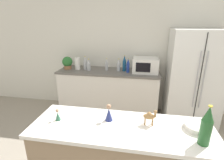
# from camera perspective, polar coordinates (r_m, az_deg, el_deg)

# --- Properties ---
(wall_back) EXTENTS (8.00, 0.06, 2.55)m
(wall_back) POSITION_cam_1_polar(r_m,az_deg,el_deg) (3.70, 6.48, 9.36)
(wall_back) COLOR silver
(wall_back) RESTS_ON ground_plane
(back_counter) EXTENTS (2.02, 0.63, 0.92)m
(back_counter) POSITION_cam_1_polar(r_m,az_deg,el_deg) (3.67, -1.12, -3.86)
(back_counter) COLOR silver
(back_counter) RESTS_ON ground_plane
(refrigerator) EXTENTS (0.92, 0.73, 1.75)m
(refrigerator) POSITION_cam_1_polar(r_m,az_deg,el_deg) (3.52, 25.01, 0.45)
(refrigerator) COLOR white
(refrigerator) RESTS_ON ground_plane
(potted_plant) EXTENTS (0.21, 0.21, 0.26)m
(potted_plant) POSITION_cam_1_polar(r_m,az_deg,el_deg) (3.73, -14.35, 5.55)
(potted_plant) COLOR #9E6B47
(potted_plant) RESTS_ON back_counter
(paper_towel_roll) EXTENTS (0.11, 0.11, 0.24)m
(paper_towel_roll) POSITION_cam_1_polar(r_m,az_deg,el_deg) (3.65, -11.21, 5.30)
(paper_towel_roll) COLOR white
(paper_towel_roll) RESTS_ON back_counter
(microwave) EXTENTS (0.48, 0.37, 0.28)m
(microwave) POSITION_cam_1_polar(r_m,az_deg,el_deg) (3.43, 10.85, 4.78)
(microwave) COLOR white
(microwave) RESTS_ON back_counter
(back_bottle_0) EXTENTS (0.07, 0.07, 0.31)m
(back_bottle_0) POSITION_cam_1_polar(r_m,az_deg,el_deg) (3.46, 4.07, 5.35)
(back_bottle_0) COLOR navy
(back_bottle_0) RESTS_ON back_counter
(back_bottle_1) EXTENTS (0.07, 0.07, 0.25)m
(back_bottle_1) POSITION_cam_1_polar(r_m,az_deg,el_deg) (3.47, 2.18, 4.86)
(back_bottle_1) COLOR #B2B7BC
(back_bottle_1) RESTS_ON back_counter
(back_bottle_2) EXTENTS (0.06, 0.06, 0.24)m
(back_bottle_2) POSITION_cam_1_polar(r_m,az_deg,el_deg) (3.52, -1.76, 5.03)
(back_bottle_2) COLOR #B2B7BC
(back_bottle_2) RESTS_ON back_counter
(back_bottle_3) EXTENTS (0.08, 0.08, 0.23)m
(back_bottle_3) POSITION_cam_1_polar(r_m,az_deg,el_deg) (3.54, -7.62, 4.91)
(back_bottle_3) COLOR #B2B7BC
(back_bottle_3) RESTS_ON back_counter
(back_bottle_4) EXTENTS (0.07, 0.07, 0.27)m
(back_bottle_4) POSITION_cam_1_polar(r_m,az_deg,el_deg) (3.61, -8.74, 5.43)
(back_bottle_4) COLOR #B2B7BC
(back_bottle_4) RESTS_ON back_counter
(back_bottle_5) EXTENTS (0.06, 0.06, 0.28)m
(back_bottle_5) POSITION_cam_1_polar(r_m,az_deg,el_deg) (3.37, 5.25, 4.67)
(back_bottle_5) COLOR navy
(back_bottle_5) RESTS_ON back_counter
(wine_bottle) EXTENTS (0.08, 0.08, 0.33)m
(wine_bottle) POSITION_cam_1_polar(r_m,az_deg,el_deg) (1.51, 28.46, -13.13)
(wine_bottle) COLOR #235628
(wine_bottle) RESTS_ON bar_counter
(fruit_bowl) EXTENTS (0.24, 0.24, 0.05)m
(fruit_bowl) POSITION_cam_1_polar(r_m,az_deg,el_deg) (1.74, 26.26, -13.41)
(fruit_bowl) COLOR white
(fruit_bowl) RESTS_ON bar_counter
(camel_figurine) EXTENTS (0.12, 0.05, 0.15)m
(camel_figurine) POSITION_cam_1_polar(r_m,az_deg,el_deg) (1.63, 12.22, -11.43)
(camel_figurine) COLOR olive
(camel_figurine) RESTS_ON bar_counter
(wise_man_figurine_blue) EXTENTS (0.05, 0.05, 0.12)m
(wise_man_figurine_blue) POSITION_cam_1_polar(r_m,az_deg,el_deg) (1.76, -17.30, -10.96)
(wise_man_figurine_blue) COLOR #33664C
(wise_man_figurine_blue) RESTS_ON bar_counter
(wise_man_figurine_crimson) EXTENTS (0.07, 0.07, 0.17)m
(wise_man_figurine_crimson) POSITION_cam_1_polar(r_m,az_deg,el_deg) (1.67, -1.03, -10.84)
(wise_man_figurine_crimson) COLOR navy
(wise_man_figurine_crimson) RESTS_ON bar_counter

